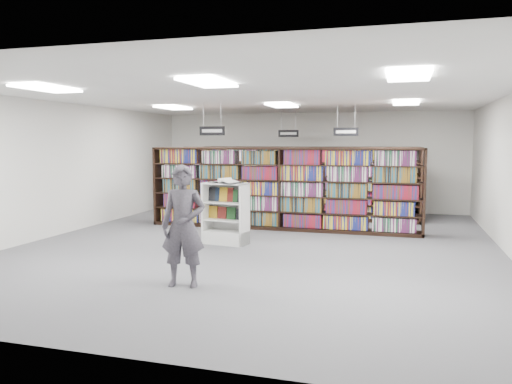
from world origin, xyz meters
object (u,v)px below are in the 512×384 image
(endcap_display, at_px, (226,222))
(shopper, at_px, (183,226))
(open_book, at_px, (225,182))
(bookshelf_row_near, at_px, (282,189))

(endcap_display, xyz_separation_m, shopper, (0.48, -3.30, 0.48))
(endcap_display, distance_m, open_book, 0.92)
(bookshelf_row_near, bearing_deg, endcap_display, -109.35)
(open_book, height_order, shopper, shopper)
(endcap_display, bearing_deg, shopper, -74.14)
(bookshelf_row_near, height_order, endcap_display, bookshelf_row_near)
(endcap_display, relative_size, open_book, 1.69)
(bookshelf_row_near, height_order, shopper, bookshelf_row_near)
(shopper, bearing_deg, endcap_display, 88.34)
(bookshelf_row_near, distance_m, shopper, 5.42)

